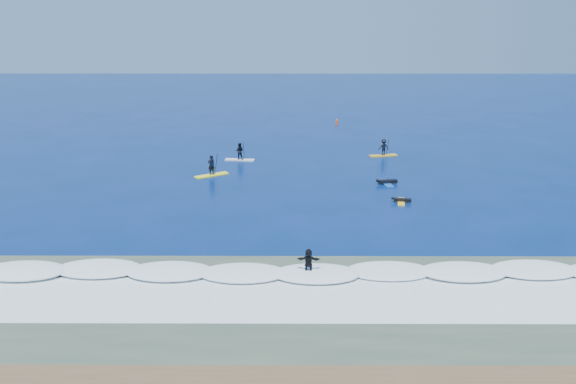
{
  "coord_description": "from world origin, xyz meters",
  "views": [
    {
      "loc": [
        -0.4,
        -42.07,
        14.75
      ],
      "look_at": [
        -0.59,
        3.14,
        0.6
      ],
      "focal_mm": 40.0,
      "sensor_mm": 36.0,
      "label": 1
    }
  ],
  "objects_px": {
    "prone_paddler_far": "(387,182)",
    "wave_surfer": "(309,263)",
    "sup_paddler_left": "(211,168)",
    "sup_paddler_center": "(240,153)",
    "prone_paddler_near": "(401,201)",
    "marker_buoy": "(337,122)",
    "sup_paddler_right": "(384,149)"
  },
  "relations": [
    {
      "from": "sup_paddler_left",
      "to": "prone_paddler_far",
      "type": "xyz_separation_m",
      "value": [
        14.33,
        -2.36,
        -0.48
      ]
    },
    {
      "from": "sup_paddler_center",
      "to": "prone_paddler_near",
      "type": "bearing_deg",
      "value": -37.23
    },
    {
      "from": "wave_surfer",
      "to": "marker_buoy",
      "type": "bearing_deg",
      "value": 87.67
    },
    {
      "from": "sup_paddler_center",
      "to": "wave_surfer",
      "type": "distance_m",
      "value": 25.7
    },
    {
      "from": "sup_paddler_right",
      "to": "prone_paddler_near",
      "type": "bearing_deg",
      "value": -104.88
    },
    {
      "from": "sup_paddler_right",
      "to": "prone_paddler_far",
      "type": "bearing_deg",
      "value": -108.68
    },
    {
      "from": "sup_paddler_center",
      "to": "marker_buoy",
      "type": "relative_size",
      "value": 3.8
    },
    {
      "from": "prone_paddler_far",
      "to": "wave_surfer",
      "type": "xyz_separation_m",
      "value": [
        -6.74,
        -17.55,
        0.67
      ]
    },
    {
      "from": "marker_buoy",
      "to": "sup_paddler_center",
      "type": "bearing_deg",
      "value": -121.08
    },
    {
      "from": "sup_paddler_center",
      "to": "sup_paddler_left",
      "type": "bearing_deg",
      "value": -104.41
    },
    {
      "from": "sup_paddler_center",
      "to": "prone_paddler_near",
      "type": "xyz_separation_m",
      "value": [
        12.79,
        -12.21,
        -0.57
      ]
    },
    {
      "from": "sup_paddler_right",
      "to": "marker_buoy",
      "type": "distance_m",
      "value": 15.35
    },
    {
      "from": "prone_paddler_near",
      "to": "sup_paddler_right",
      "type": "bearing_deg",
      "value": 6.14
    },
    {
      "from": "wave_surfer",
      "to": "prone_paddler_near",
      "type": "bearing_deg",
      "value": 64.61
    },
    {
      "from": "sup_paddler_right",
      "to": "prone_paddler_far",
      "type": "height_order",
      "value": "sup_paddler_right"
    },
    {
      "from": "sup_paddler_left",
      "to": "prone_paddler_far",
      "type": "distance_m",
      "value": 14.54
    },
    {
      "from": "wave_surfer",
      "to": "sup_paddler_center",
      "type": "bearing_deg",
      "value": 106.35
    },
    {
      "from": "sup_paddler_right",
      "to": "wave_surfer",
      "type": "distance_m",
      "value": 27.84
    },
    {
      "from": "sup_paddler_center",
      "to": "prone_paddler_near",
      "type": "height_order",
      "value": "sup_paddler_center"
    },
    {
      "from": "prone_paddler_near",
      "to": "prone_paddler_far",
      "type": "distance_m",
      "value": 4.71
    },
    {
      "from": "prone_paddler_near",
      "to": "wave_surfer",
      "type": "bearing_deg",
      "value": 159.46
    },
    {
      "from": "wave_surfer",
      "to": "prone_paddler_far",
      "type": "bearing_deg",
      "value": 72.7
    },
    {
      "from": "sup_paddler_left",
      "to": "wave_surfer",
      "type": "height_order",
      "value": "sup_paddler_left"
    },
    {
      "from": "prone_paddler_far",
      "to": "wave_surfer",
      "type": "height_order",
      "value": "wave_surfer"
    },
    {
      "from": "sup_paddler_left",
      "to": "prone_paddler_near",
      "type": "xyz_separation_m",
      "value": [
        14.75,
        -7.06,
        -0.51
      ]
    },
    {
      "from": "sup_paddler_left",
      "to": "wave_surfer",
      "type": "relative_size",
      "value": 1.38
    },
    {
      "from": "prone_paddler_near",
      "to": "wave_surfer",
      "type": "relative_size",
      "value": 0.91
    },
    {
      "from": "sup_paddler_right",
      "to": "sup_paddler_center",
      "type": "bearing_deg",
      "value": 174.64
    },
    {
      "from": "prone_paddler_near",
      "to": "wave_surfer",
      "type": "height_order",
      "value": "wave_surfer"
    },
    {
      "from": "sup_paddler_right",
      "to": "marker_buoy",
      "type": "xyz_separation_m",
      "value": [
        -3.33,
        14.98,
        -0.41
      ]
    },
    {
      "from": "prone_paddler_far",
      "to": "wave_surfer",
      "type": "distance_m",
      "value": 18.81
    },
    {
      "from": "sup_paddler_right",
      "to": "prone_paddler_near",
      "type": "distance_m",
      "value": 13.9
    }
  ]
}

